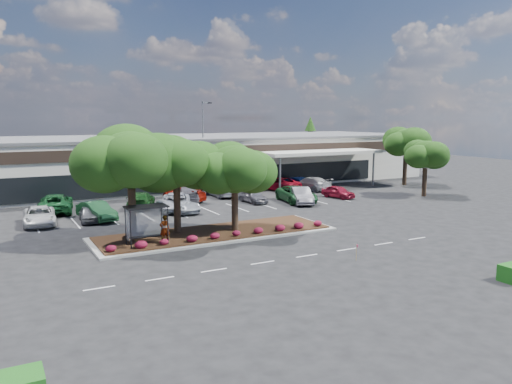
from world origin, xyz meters
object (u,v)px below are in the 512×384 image
survey_stake (357,250)px  car_1 (89,214)px  car_0 (39,216)px  light_pole (204,150)px

survey_stake → car_1: car_1 is taller
car_0 → light_pole: bearing=39.0°
car_1 → light_pole: bearing=47.3°
car_0 → car_1: 3.87m
light_pole → survey_stake: (-4.24, -34.33, -4.11)m
survey_stake → car_1: size_ratio=0.26×
survey_stake → car_0: size_ratio=0.19×
light_pole → car_0: 24.89m
car_1 → car_0: bearing=175.7°
light_pole → car_0: size_ratio=2.03×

